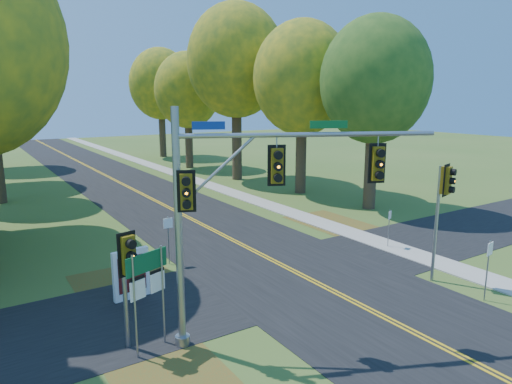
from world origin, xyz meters
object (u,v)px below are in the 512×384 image
traffic_mast (245,196)px  east_signal_pole (444,194)px  route_sign_cluster (148,280)px  info_kiosk (131,274)px

traffic_mast → east_signal_pole: 9.11m
route_sign_cluster → info_kiosk: route_sign_cluster is taller
traffic_mast → info_kiosk: traffic_mast is taller
traffic_mast → east_signal_pole: traffic_mast is taller
route_sign_cluster → traffic_mast: bearing=-42.7°
traffic_mast → info_kiosk: size_ratio=3.78×
traffic_mast → east_signal_pole: (9.05, -0.30, -0.91)m
traffic_mast → route_sign_cluster: size_ratio=2.32×
east_signal_pole → info_kiosk: bearing=138.1°
info_kiosk → east_signal_pole: bearing=-31.3°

